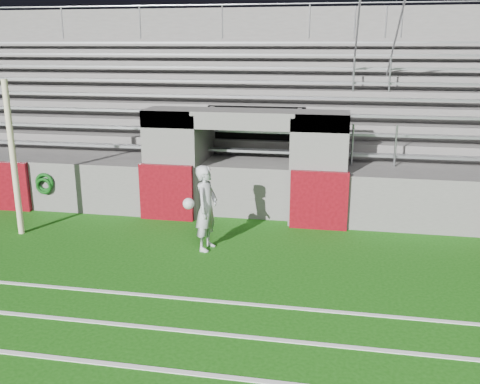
# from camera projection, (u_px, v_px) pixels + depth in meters

# --- Properties ---
(ground) EXTENTS (90.00, 90.00, 0.00)m
(ground) POSITION_uv_depth(u_px,v_px,m) (211.00, 275.00, 9.78)
(ground) COLOR #15500D
(ground) RESTS_ON ground
(field_post) EXTENTS (0.13, 0.13, 3.38)m
(field_post) POSITION_uv_depth(u_px,v_px,m) (13.00, 159.00, 11.50)
(field_post) COLOR beige
(field_post) RESTS_ON ground
(stadium_structure) EXTENTS (26.00, 8.48, 5.42)m
(stadium_structure) POSITION_uv_depth(u_px,v_px,m) (270.00, 129.00, 16.92)
(stadium_structure) COLOR #575452
(stadium_structure) RESTS_ON ground
(goalkeeper_with_ball) EXTENTS (0.67, 0.73, 1.76)m
(goalkeeper_with_ball) POSITION_uv_depth(u_px,v_px,m) (206.00, 208.00, 10.80)
(goalkeeper_with_ball) COLOR #B2B5BC
(goalkeeper_with_ball) RESTS_ON ground
(hose_coil) EXTENTS (0.49, 0.14, 0.53)m
(hose_coil) POSITION_uv_depth(u_px,v_px,m) (44.00, 184.00, 13.24)
(hose_coil) COLOR #0D4511
(hose_coil) RESTS_ON ground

